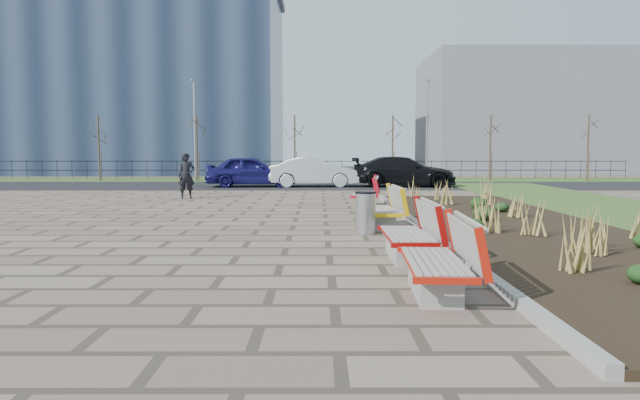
{
  "coord_description": "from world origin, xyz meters",
  "views": [
    {
      "loc": [
        1.47,
        -8.55,
        1.91
      ],
      "look_at": [
        1.5,
        3.0,
        0.9
      ],
      "focal_mm": 32.0,
      "sensor_mm": 36.0,
      "label": 1
    }
  ],
  "objects_px": {
    "car_silver": "(314,172)",
    "car_black": "(403,172)",
    "bench_a": "(434,257)",
    "bench_b": "(406,231)",
    "litter_bin": "(366,213)",
    "pedestrian": "(186,176)",
    "lamp_west": "(195,131)",
    "lamp_east": "(427,131)",
    "car_blue": "(252,171)",
    "bench_d": "(364,192)",
    "bench_c": "(380,207)"
  },
  "relations": [
    {
      "from": "car_silver",
      "to": "car_black",
      "type": "xyz_separation_m",
      "value": [
        4.67,
        0.1,
        0.02
      ]
    },
    {
      "from": "bench_a",
      "to": "car_silver",
      "type": "relative_size",
      "value": 0.45
    },
    {
      "from": "bench_b",
      "to": "litter_bin",
      "type": "relative_size",
      "value": 2.2
    },
    {
      "from": "pedestrian",
      "to": "lamp_west",
      "type": "bearing_deg",
      "value": 81.65
    },
    {
      "from": "car_silver",
      "to": "car_black",
      "type": "bearing_deg",
      "value": -90.98
    },
    {
      "from": "lamp_east",
      "to": "bench_b",
      "type": "bearing_deg",
      "value": -101.46
    },
    {
      "from": "pedestrian",
      "to": "car_blue",
      "type": "height_order",
      "value": "pedestrian"
    },
    {
      "from": "car_blue",
      "to": "bench_d",
      "type": "bearing_deg",
      "value": -157.0
    },
    {
      "from": "bench_a",
      "to": "car_black",
      "type": "xyz_separation_m",
      "value": [
        2.89,
        22.28,
        0.3
      ]
    },
    {
      "from": "pedestrian",
      "to": "car_silver",
      "type": "bearing_deg",
      "value": 36.21
    },
    {
      "from": "bench_b",
      "to": "bench_c",
      "type": "distance_m",
      "value": 4.12
    },
    {
      "from": "bench_c",
      "to": "litter_bin",
      "type": "height_order",
      "value": "bench_c"
    },
    {
      "from": "pedestrian",
      "to": "bench_c",
      "type": "bearing_deg",
      "value": -70.38
    },
    {
      "from": "bench_a",
      "to": "lamp_east",
      "type": "relative_size",
      "value": 0.35
    },
    {
      "from": "litter_bin",
      "to": "lamp_east",
      "type": "relative_size",
      "value": 0.16
    },
    {
      "from": "car_blue",
      "to": "car_black",
      "type": "relative_size",
      "value": 0.87
    },
    {
      "from": "bench_b",
      "to": "bench_c",
      "type": "bearing_deg",
      "value": 90.0
    },
    {
      "from": "bench_a",
      "to": "lamp_west",
      "type": "xyz_separation_m",
      "value": [
        -9.0,
        27.12,
        2.54
      ]
    },
    {
      "from": "bench_c",
      "to": "pedestrian",
      "type": "distance_m",
      "value": 10.85
    },
    {
      "from": "bench_b",
      "to": "pedestrian",
      "type": "relative_size",
      "value": 1.16
    },
    {
      "from": "car_silver",
      "to": "car_blue",
      "type": "bearing_deg",
      "value": 87.74
    },
    {
      "from": "bench_b",
      "to": "bench_d",
      "type": "bearing_deg",
      "value": 90.0
    },
    {
      "from": "bench_b",
      "to": "lamp_east",
      "type": "height_order",
      "value": "lamp_east"
    },
    {
      "from": "pedestrian",
      "to": "car_silver",
      "type": "height_order",
      "value": "pedestrian"
    },
    {
      "from": "bench_a",
      "to": "bench_c",
      "type": "xyz_separation_m",
      "value": [
        0.0,
        6.57,
        0.0
      ]
    },
    {
      "from": "bench_d",
      "to": "litter_bin",
      "type": "bearing_deg",
      "value": -87.07
    },
    {
      "from": "bench_b",
      "to": "litter_bin",
      "type": "bearing_deg",
      "value": 98.63
    },
    {
      "from": "pedestrian",
      "to": "lamp_east",
      "type": "distance_m",
      "value": 16.98
    },
    {
      "from": "bench_d",
      "to": "lamp_west",
      "type": "height_order",
      "value": "lamp_west"
    },
    {
      "from": "car_black",
      "to": "bench_c",
      "type": "bearing_deg",
      "value": 172.33
    },
    {
      "from": "bench_a",
      "to": "car_blue",
      "type": "bearing_deg",
      "value": 105.93
    },
    {
      "from": "bench_b",
      "to": "car_black",
      "type": "xyz_separation_m",
      "value": [
        2.89,
        19.84,
        0.3
      ]
    },
    {
      "from": "lamp_west",
      "to": "pedestrian",
      "type": "bearing_deg",
      "value": -79.45
    },
    {
      "from": "bench_b",
      "to": "lamp_west",
      "type": "bearing_deg",
      "value": 110.04
    },
    {
      "from": "bench_c",
      "to": "lamp_east",
      "type": "height_order",
      "value": "lamp_east"
    },
    {
      "from": "litter_bin",
      "to": "lamp_west",
      "type": "xyz_separation_m",
      "value": [
        -8.54,
        21.65,
        2.56
      ]
    },
    {
      "from": "litter_bin",
      "to": "car_silver",
      "type": "xyz_separation_m",
      "value": [
        -1.32,
        16.71,
        0.3
      ]
    },
    {
      "from": "litter_bin",
      "to": "lamp_west",
      "type": "height_order",
      "value": "lamp_west"
    },
    {
      "from": "litter_bin",
      "to": "lamp_east",
      "type": "bearing_deg",
      "value": 75.85
    },
    {
      "from": "bench_a",
      "to": "bench_b",
      "type": "relative_size",
      "value": 1.0
    },
    {
      "from": "bench_d",
      "to": "bench_c",
      "type": "bearing_deg",
      "value": -82.88
    },
    {
      "from": "car_black",
      "to": "lamp_east",
      "type": "xyz_separation_m",
      "value": [
        2.11,
        4.84,
        2.24
      ]
    },
    {
      "from": "bench_b",
      "to": "bench_d",
      "type": "xyz_separation_m",
      "value": [
        0.0,
        9.27,
        0.0
      ]
    },
    {
      "from": "bench_a",
      "to": "bench_c",
      "type": "relative_size",
      "value": 1.0
    },
    {
      "from": "bench_d",
      "to": "litter_bin",
      "type": "relative_size",
      "value": 2.2
    },
    {
      "from": "bench_c",
      "to": "lamp_west",
      "type": "relative_size",
      "value": 0.35
    },
    {
      "from": "pedestrian",
      "to": "car_black",
      "type": "bearing_deg",
      "value": 17.98
    },
    {
      "from": "bench_c",
      "to": "lamp_east",
      "type": "relative_size",
      "value": 0.35
    },
    {
      "from": "bench_c",
      "to": "car_black",
      "type": "xyz_separation_m",
      "value": [
        2.89,
        15.72,
        0.3
      ]
    },
    {
      "from": "bench_d",
      "to": "pedestrian",
      "type": "bearing_deg",
      "value": 160.86
    }
  ]
}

